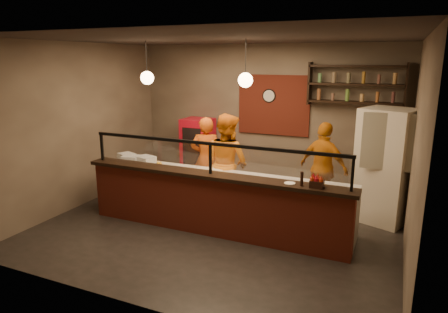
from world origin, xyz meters
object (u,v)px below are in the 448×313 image
at_px(cook_right, 324,168).
at_px(red_cooler, 198,151).
at_px(pepper_mill, 302,179).
at_px(cook_mid, 227,163).
at_px(pizza_dough, 208,171).
at_px(wall_clock, 269,96).
at_px(cook_left, 206,159).
at_px(fridge, 385,166).
at_px(condiment_caddy, 317,184).

bearing_deg(cook_right, red_cooler, 11.72).
distance_m(red_cooler, pepper_mill, 3.93).
bearing_deg(cook_mid, red_cooler, -23.09).
bearing_deg(pizza_dough, wall_clock, 78.32).
bearing_deg(wall_clock, cook_mid, -99.88).
relative_size(cook_mid, pepper_mill, 8.80).
bearing_deg(pepper_mill, cook_mid, 145.97).
distance_m(cook_left, fridge, 3.45).
bearing_deg(fridge, red_cooler, -168.32).
distance_m(wall_clock, cook_right, 2.12).
bearing_deg(red_cooler, cook_right, -11.64).
bearing_deg(cook_left, cook_mid, 129.94).
distance_m(fridge, condiment_caddy, 2.02).
xyz_separation_m(fridge, pepper_mill, (-1.09, -1.84, 0.14)).
relative_size(condiment_caddy, pepper_mill, 0.91).
relative_size(wall_clock, pepper_mill, 1.39).
relative_size(pizza_dough, condiment_caddy, 2.81).
bearing_deg(pepper_mill, cook_right, 89.79).
xyz_separation_m(cook_right, pizza_dough, (-1.87, -1.18, 0.03)).
xyz_separation_m(cook_mid, cook_right, (1.71, 0.67, -0.08)).
xyz_separation_m(cook_mid, pepper_mill, (1.70, -1.15, 0.22)).
distance_m(cook_right, condiment_caddy, 1.84).
xyz_separation_m(cook_right, red_cooler, (-3.03, 0.67, -0.10)).
relative_size(red_cooler, pizza_dough, 2.79).
bearing_deg(cook_mid, pizza_dough, 95.07).
xyz_separation_m(wall_clock, condiment_caddy, (1.64, -2.79, -0.99)).
xyz_separation_m(red_cooler, pizza_dough, (1.16, -1.85, 0.14)).
bearing_deg(cook_left, wall_clock, -144.76).
bearing_deg(red_cooler, condiment_caddy, -36.58).
bearing_deg(fridge, cook_left, -154.47).
relative_size(wall_clock, red_cooler, 0.19).
xyz_separation_m(fridge, red_cooler, (-4.11, 0.65, -0.26)).
bearing_deg(wall_clock, cook_left, -126.60).
height_order(condiment_caddy, pepper_mill, pepper_mill).
relative_size(cook_right, condiment_caddy, 8.88).
distance_m(wall_clock, red_cooler, 2.11).
xyz_separation_m(wall_clock, red_cooler, (-1.61, -0.31, -1.33)).
height_order(cook_left, red_cooler, cook_left).
bearing_deg(red_cooler, wall_clock, 11.76).
height_order(wall_clock, cook_right, wall_clock).
height_order(pizza_dough, pepper_mill, pepper_mill).
bearing_deg(pepper_mill, cook_left, 146.55).
bearing_deg(cook_right, cook_left, 30.79).
xyz_separation_m(wall_clock, cook_right, (1.42, -0.98, -1.23)).
xyz_separation_m(wall_clock, cook_mid, (-0.29, -1.65, -1.15)).
bearing_deg(cook_left, cook_right, 168.45).
bearing_deg(pizza_dough, red_cooler, 122.00).
bearing_deg(fridge, wall_clock, 179.65).
xyz_separation_m(cook_right, condiment_caddy, (0.21, -1.81, 0.24)).
bearing_deg(cook_mid, fridge, -143.71).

